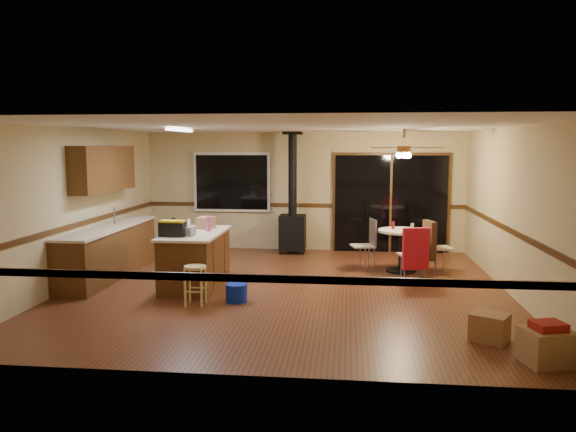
# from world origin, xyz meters

# --- Properties ---
(floor) EXTENTS (7.00, 7.00, 0.00)m
(floor) POSITION_xyz_m (0.00, 0.00, 0.00)
(floor) COLOR #552A17
(floor) RESTS_ON ground
(ceiling) EXTENTS (7.00, 7.00, 0.00)m
(ceiling) POSITION_xyz_m (0.00, 0.00, 2.60)
(ceiling) COLOR silver
(ceiling) RESTS_ON ground
(wall_back) EXTENTS (7.00, 0.00, 7.00)m
(wall_back) POSITION_xyz_m (0.00, 3.50, 1.30)
(wall_back) COLOR tan
(wall_back) RESTS_ON ground
(wall_front) EXTENTS (7.00, 0.00, 7.00)m
(wall_front) POSITION_xyz_m (0.00, -3.50, 1.30)
(wall_front) COLOR tan
(wall_front) RESTS_ON ground
(wall_left) EXTENTS (0.00, 7.00, 7.00)m
(wall_left) POSITION_xyz_m (-3.50, 0.00, 1.30)
(wall_left) COLOR tan
(wall_left) RESTS_ON ground
(wall_right) EXTENTS (0.00, 7.00, 7.00)m
(wall_right) POSITION_xyz_m (3.50, 0.00, 1.30)
(wall_right) COLOR tan
(wall_right) RESTS_ON ground
(chair_rail) EXTENTS (7.00, 7.00, 0.08)m
(chair_rail) POSITION_xyz_m (0.00, 0.00, 1.00)
(chair_rail) COLOR #412710
(chair_rail) RESTS_ON ground
(window) EXTENTS (1.72, 0.10, 1.32)m
(window) POSITION_xyz_m (-1.60, 3.45, 1.50)
(window) COLOR black
(window) RESTS_ON ground
(sliding_door) EXTENTS (2.52, 0.10, 2.10)m
(sliding_door) POSITION_xyz_m (1.90, 3.45, 1.05)
(sliding_door) COLOR black
(sliding_door) RESTS_ON ground
(lower_cabinets) EXTENTS (0.60, 3.00, 0.86)m
(lower_cabinets) POSITION_xyz_m (-3.20, 0.50, 0.43)
(lower_cabinets) COLOR #512E14
(lower_cabinets) RESTS_ON ground
(countertop) EXTENTS (0.64, 3.04, 0.04)m
(countertop) POSITION_xyz_m (-3.20, 0.50, 0.88)
(countertop) COLOR beige
(countertop) RESTS_ON lower_cabinets
(upper_cabinets) EXTENTS (0.35, 2.00, 0.80)m
(upper_cabinets) POSITION_xyz_m (-3.33, 0.70, 1.90)
(upper_cabinets) COLOR #512E14
(upper_cabinets) RESTS_ON ground
(kitchen_island) EXTENTS (0.88, 1.68, 0.90)m
(kitchen_island) POSITION_xyz_m (-1.50, 0.00, 0.45)
(kitchen_island) COLOR #532F14
(kitchen_island) RESTS_ON ground
(wood_stove) EXTENTS (0.55, 0.50, 2.52)m
(wood_stove) POSITION_xyz_m (-0.20, 3.05, 0.73)
(wood_stove) COLOR black
(wood_stove) RESTS_ON ground
(ceiling_fan) EXTENTS (0.24, 0.24, 0.55)m
(ceiling_fan) POSITION_xyz_m (1.97, 1.45, 2.21)
(ceiling_fan) COLOR brown
(ceiling_fan) RESTS_ON ceiling
(fluorescent_strip) EXTENTS (0.10, 1.20, 0.04)m
(fluorescent_strip) POSITION_xyz_m (-1.80, 0.30, 2.56)
(fluorescent_strip) COLOR white
(fluorescent_strip) RESTS_ON ceiling
(toolbox_grey) EXTENTS (0.46, 0.28, 0.14)m
(toolbox_grey) POSITION_xyz_m (-1.65, -0.30, 0.97)
(toolbox_grey) COLOR slate
(toolbox_grey) RESTS_ON kitchen_island
(toolbox_black) EXTENTS (0.41, 0.23, 0.22)m
(toolbox_black) POSITION_xyz_m (-1.73, -0.43, 1.01)
(toolbox_black) COLOR black
(toolbox_black) RESTS_ON kitchen_island
(toolbox_yellow_lid) EXTENTS (0.39, 0.22, 0.03)m
(toolbox_yellow_lid) POSITION_xyz_m (-1.73, -0.43, 1.13)
(toolbox_yellow_lid) COLOR gold
(toolbox_yellow_lid) RESTS_ON toolbox_black
(box_on_island) EXTENTS (0.29, 0.34, 0.20)m
(box_on_island) POSITION_xyz_m (-1.43, 0.45, 1.00)
(box_on_island) COLOR olive
(box_on_island) RESTS_ON kitchen_island
(bottle_dark) EXTENTS (0.09, 0.09, 0.25)m
(bottle_dark) POSITION_xyz_m (-1.82, -0.10, 1.02)
(bottle_dark) COLOR black
(bottle_dark) RESTS_ON kitchen_island
(bottle_pink) EXTENTS (0.09, 0.09, 0.25)m
(bottle_pink) POSITION_xyz_m (-1.30, 0.14, 1.02)
(bottle_pink) COLOR #D84C8C
(bottle_pink) RESTS_ON kitchen_island
(bottle_white) EXTENTS (0.07, 0.07, 0.17)m
(bottle_white) POSITION_xyz_m (-1.69, 0.32, 0.99)
(bottle_white) COLOR white
(bottle_white) RESTS_ON kitchen_island
(bar_stool) EXTENTS (0.39, 0.39, 0.58)m
(bar_stool) POSITION_xyz_m (-1.21, -1.07, 0.29)
(bar_stool) COLOR #D7BE71
(bar_stool) RESTS_ON floor
(blue_bucket) EXTENTS (0.42, 0.42, 0.27)m
(blue_bucket) POSITION_xyz_m (-0.65, -0.84, 0.13)
(blue_bucket) COLOR #0B23A5
(blue_bucket) RESTS_ON floor
(dining_table) EXTENTS (0.86, 0.86, 0.78)m
(dining_table) POSITION_xyz_m (1.97, 1.45, 0.53)
(dining_table) COLOR black
(dining_table) RESTS_ON ground
(glass_red) EXTENTS (0.06, 0.06, 0.14)m
(glass_red) POSITION_xyz_m (1.82, 1.55, 0.85)
(glass_red) COLOR #590C14
(glass_red) RESTS_ON dining_table
(glass_cream) EXTENTS (0.07, 0.07, 0.13)m
(glass_cream) POSITION_xyz_m (2.15, 1.40, 0.84)
(glass_cream) COLOR beige
(glass_cream) RESTS_ON dining_table
(chair_left) EXTENTS (0.49, 0.49, 0.51)m
(chair_left) POSITION_xyz_m (1.37, 1.58, 0.59)
(chair_left) COLOR tan
(chair_left) RESTS_ON ground
(chair_near) EXTENTS (0.52, 0.55, 0.70)m
(chair_near) POSITION_xyz_m (2.11, 0.57, 0.60)
(chair_near) COLOR tan
(chair_near) RESTS_ON ground
(chair_right) EXTENTS (0.55, 0.52, 0.70)m
(chair_right) POSITION_xyz_m (2.49, 1.45, 0.60)
(chair_right) COLOR tan
(chair_right) RESTS_ON ground
(box_under_window) EXTENTS (0.51, 0.42, 0.40)m
(box_under_window) POSITION_xyz_m (-1.86, 2.70, 0.20)
(box_under_window) COLOR olive
(box_under_window) RESTS_ON floor
(box_corner_a) EXTENTS (0.58, 0.53, 0.37)m
(box_corner_a) POSITION_xyz_m (3.10, -2.85, 0.19)
(box_corner_a) COLOR olive
(box_corner_a) RESTS_ON floor
(box_corner_b) EXTENTS (0.53, 0.51, 0.33)m
(box_corner_b) POSITION_xyz_m (2.67, -2.18, 0.16)
(box_corner_b) COLOR olive
(box_corner_b) RESTS_ON floor
(box_small_red) EXTENTS (0.38, 0.34, 0.08)m
(box_small_red) POSITION_xyz_m (3.10, -2.85, 0.41)
(box_small_red) COLOR maroon
(box_small_red) RESTS_ON box_corner_a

